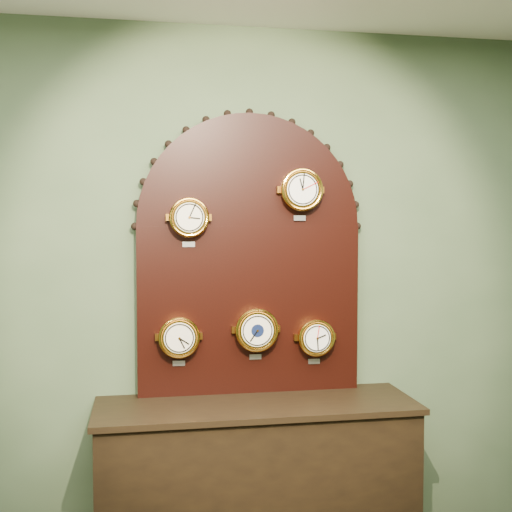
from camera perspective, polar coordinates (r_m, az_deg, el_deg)
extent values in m
plane|color=#475C3F|center=(3.56, -0.71, -2.68)|extent=(4.00, 0.00, 4.00)
cube|color=black|center=(3.54, 0.06, -19.45)|extent=(1.60, 0.50, 0.80)
cube|color=black|center=(3.52, -0.57, -4.71)|extent=(1.20, 0.06, 0.90)
cylinder|color=black|center=(3.49, -0.58, 2.64)|extent=(1.20, 0.06, 1.20)
cylinder|color=gold|center=(3.39, -5.91, 3.39)|extent=(0.19, 0.08, 0.19)
torus|color=gold|center=(3.36, -5.87, 3.39)|extent=(0.21, 0.02, 0.21)
cylinder|color=white|center=(3.35, -5.86, 3.39)|extent=(0.15, 0.01, 0.15)
cube|color=#BABAC2|center=(3.42, -5.93, 1.03)|extent=(0.06, 0.01, 0.03)
cylinder|color=gold|center=(3.49, 3.95, 5.81)|extent=(0.21, 0.08, 0.21)
torus|color=gold|center=(3.46, 4.09, 5.84)|extent=(0.23, 0.02, 0.23)
cylinder|color=white|center=(3.45, 4.11, 5.84)|extent=(0.17, 0.01, 0.17)
cube|color=#BABAC2|center=(3.51, 3.85, 3.34)|extent=(0.07, 0.01, 0.03)
cylinder|color=gold|center=(3.44, -6.78, -7.05)|extent=(0.20, 0.08, 0.20)
torus|color=gold|center=(3.41, -6.75, -7.15)|extent=(0.22, 0.02, 0.22)
cylinder|color=white|center=(3.40, -6.74, -7.17)|extent=(0.16, 0.01, 0.16)
cube|color=#BABAC2|center=(3.49, -6.79, -9.33)|extent=(0.06, 0.01, 0.03)
cylinder|color=gold|center=(3.48, 0.01, -6.46)|extent=(0.22, 0.08, 0.22)
torus|color=gold|center=(3.45, 0.11, -6.55)|extent=(0.23, 0.02, 0.23)
cylinder|color=white|center=(3.45, 0.13, -6.57)|extent=(0.17, 0.01, 0.17)
cube|color=#BABAC2|center=(3.54, -0.05, -8.84)|extent=(0.07, 0.01, 0.03)
cylinder|color=#0C1638|center=(3.44, 0.14, -6.57)|extent=(0.07, 0.00, 0.07)
cylinder|color=gold|center=(3.56, 5.22, -7.10)|extent=(0.19, 0.08, 0.19)
torus|color=gold|center=(3.53, 5.36, -7.19)|extent=(0.20, 0.02, 0.20)
cylinder|color=white|center=(3.53, 5.39, -7.21)|extent=(0.15, 0.01, 0.15)
cube|color=#BABAC2|center=(3.61, 5.11, -9.19)|extent=(0.06, 0.01, 0.03)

